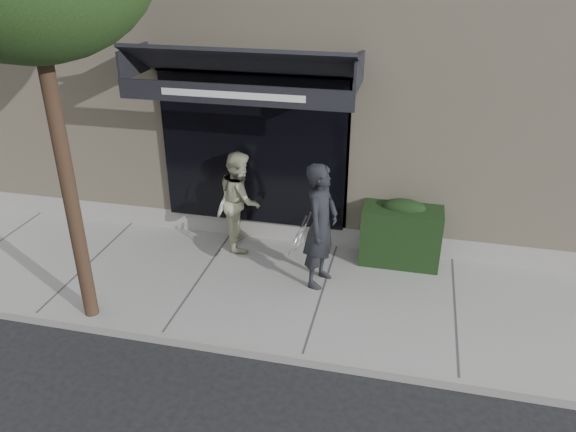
# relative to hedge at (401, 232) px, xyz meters

# --- Properties ---
(ground) EXTENTS (80.00, 80.00, 0.00)m
(ground) POSITION_rel_hedge_xyz_m (-1.10, -1.25, -0.66)
(ground) COLOR black
(ground) RESTS_ON ground
(sidewalk) EXTENTS (20.00, 3.00, 0.12)m
(sidewalk) POSITION_rel_hedge_xyz_m (-1.10, -1.25, -0.60)
(sidewalk) COLOR gray
(sidewalk) RESTS_ON ground
(curb) EXTENTS (20.00, 0.10, 0.14)m
(curb) POSITION_rel_hedge_xyz_m (-1.10, -2.80, -0.59)
(curb) COLOR gray
(curb) RESTS_ON ground
(building_facade) EXTENTS (14.30, 8.04, 5.64)m
(building_facade) POSITION_rel_hedge_xyz_m (-1.11, 3.71, 2.08)
(building_facade) COLOR #BBAC8E
(building_facade) RESTS_ON ground
(hedge) EXTENTS (1.30, 0.70, 1.14)m
(hedge) POSITION_rel_hedge_xyz_m (0.00, 0.00, 0.00)
(hedge) COLOR black
(hedge) RESTS_ON sidewalk
(pedestrian_front) EXTENTS (0.75, 0.97, 2.01)m
(pedestrian_front) POSITION_rel_hedge_xyz_m (-1.20, -0.96, 0.47)
(pedestrian_front) COLOR black
(pedestrian_front) RESTS_ON sidewalk
(pedestrian_back) EXTENTS (0.92, 1.03, 1.74)m
(pedestrian_back) POSITION_rel_hedge_xyz_m (-2.78, -0.05, 0.33)
(pedestrian_back) COLOR #B8B893
(pedestrian_back) RESTS_ON sidewalk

